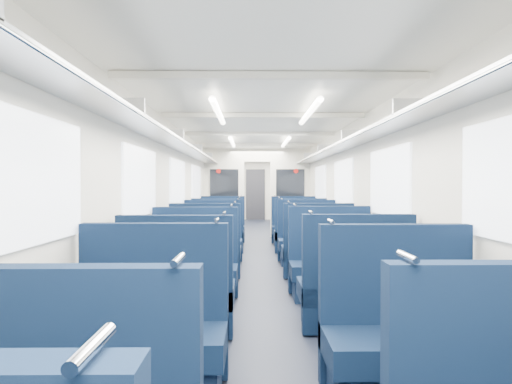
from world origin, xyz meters
TOP-DOWN VIEW (x-y plane):
  - floor at (0.00, 0.00)m, footprint 2.80×18.00m
  - ceiling at (0.00, 0.00)m, footprint 2.80×18.00m
  - wall_left at (-1.40, 0.00)m, footprint 0.02×18.00m
  - dado_left at (-1.39, 0.00)m, footprint 0.03×17.90m
  - wall_right at (1.40, 0.00)m, footprint 0.02×18.00m
  - dado_right at (1.39, 0.00)m, footprint 0.03×17.90m
  - wall_far at (0.00, 9.00)m, footprint 2.80×0.02m
  - luggage_rack_left at (-1.21, 0.00)m, footprint 0.36×17.40m
  - luggage_rack_right at (1.21, 0.00)m, footprint 0.36×17.40m
  - windows at (0.00, -0.46)m, footprint 2.78×15.60m
  - ceiling_fittings at (0.00, -0.26)m, footprint 2.70×16.06m
  - end_door at (0.00, 8.94)m, footprint 0.75×0.06m
  - bulkhead at (-0.00, 3.50)m, footprint 2.80×0.10m
  - seat_6 at (-0.83, -4.75)m, footprint 1.03×0.57m
  - seat_7 at (0.83, -4.84)m, footprint 1.03×0.57m
  - seat_8 at (-0.83, -3.70)m, footprint 1.03×0.57m
  - seat_9 at (0.83, -3.60)m, footprint 1.03×0.57m
  - seat_10 at (-0.83, -2.64)m, footprint 1.03×0.57m
  - seat_11 at (0.83, -2.44)m, footprint 1.03×0.57m
  - seat_12 at (-0.83, -1.35)m, footprint 1.03×0.57m
  - seat_13 at (0.83, -1.33)m, footprint 1.03×0.57m
  - seat_14 at (-0.83, -0.29)m, footprint 1.03×0.57m
  - seat_15 at (0.83, -0.26)m, footprint 1.03×0.57m
  - seat_16 at (-0.83, 0.86)m, footprint 1.03×0.57m
  - seat_17 at (0.83, 0.87)m, footprint 1.03×0.57m
  - seat_18 at (-0.83, 2.11)m, footprint 1.03×0.57m
  - seat_19 at (0.83, 2.04)m, footprint 1.03×0.57m

SIDE VIEW (x-z plane):
  - floor at x=0.00m, z-range -0.01..0.01m
  - dado_left at x=-1.39m, z-range 0.00..0.70m
  - dado_right at x=1.39m, z-range 0.00..0.70m
  - seat_6 at x=-0.83m, z-range -0.22..0.93m
  - seat_7 at x=0.83m, z-range -0.22..0.93m
  - seat_8 at x=-0.83m, z-range -0.22..0.93m
  - seat_9 at x=0.83m, z-range -0.22..0.93m
  - seat_10 at x=-0.83m, z-range -0.22..0.93m
  - seat_11 at x=0.83m, z-range -0.22..0.93m
  - seat_12 at x=-0.83m, z-range -0.22..0.93m
  - seat_13 at x=0.83m, z-range -0.22..0.93m
  - seat_14 at x=-0.83m, z-range -0.22..0.93m
  - seat_15 at x=0.83m, z-range -0.22..0.93m
  - seat_16 at x=-0.83m, z-range -0.22..0.93m
  - seat_17 at x=0.83m, z-range -0.22..0.93m
  - seat_18 at x=-0.83m, z-range -0.22..0.93m
  - seat_19 at x=0.83m, z-range -0.22..0.93m
  - end_door at x=0.00m, z-range 0.00..2.00m
  - wall_left at x=-1.40m, z-range 0.00..2.35m
  - wall_right at x=1.40m, z-range 0.00..2.35m
  - wall_far at x=0.00m, z-range 0.00..2.35m
  - bulkhead at x=0.00m, z-range 0.06..2.41m
  - windows at x=0.00m, z-range 1.04..1.79m
  - luggage_rack_left at x=-1.21m, z-range 1.88..2.06m
  - luggage_rack_right at x=1.21m, z-range 1.88..2.06m
  - ceiling_fittings at x=0.00m, z-range 2.23..2.35m
  - ceiling at x=0.00m, z-range 2.35..2.35m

